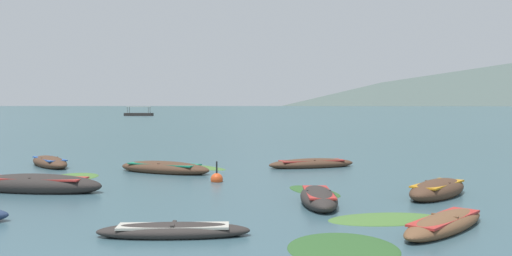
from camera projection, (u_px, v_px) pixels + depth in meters
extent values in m
plane|color=#385660|center=(267.00, 106.00, 1506.20)|extent=(6000.00, 6000.00, 0.00)
cone|color=#4C5B56|center=(138.00, 35.00, 2011.16)|extent=(1657.81, 1657.81, 531.26)
cone|color=#4C5B56|center=(441.00, 27.00, 2111.79)|extent=(2646.26, 2646.26, 617.46)
ellipsoid|color=#4C3323|center=(312.00, 164.00, 24.33)|extent=(4.22, 2.29, 0.51)
cube|color=#B22D28|center=(312.00, 161.00, 24.32)|extent=(3.04, 1.65, 0.05)
cube|color=#4C3323|center=(312.00, 160.00, 24.32)|extent=(0.30, 0.73, 0.04)
ellipsoid|color=#2D2826|center=(37.00, 185.00, 17.55)|extent=(4.61, 1.82, 0.74)
cube|color=#B22D28|center=(37.00, 178.00, 17.54)|extent=(3.32, 1.31, 0.05)
cube|color=#2D2826|center=(37.00, 177.00, 17.54)|extent=(0.19, 0.87, 0.04)
ellipsoid|color=brown|center=(445.00, 224.00, 12.19)|extent=(3.08, 3.39, 0.46)
cube|color=#B22D28|center=(445.00, 218.00, 12.19)|extent=(2.22, 2.44, 0.05)
cube|color=brown|center=(445.00, 216.00, 12.18)|extent=(0.52, 0.46, 0.04)
ellipsoid|color=#4C3323|center=(50.00, 162.00, 24.77)|extent=(3.23, 3.70, 0.59)
cube|color=#28519E|center=(50.00, 159.00, 24.76)|extent=(2.33, 2.66, 0.05)
cube|color=#4C3323|center=(50.00, 158.00, 24.76)|extent=(0.65, 0.53, 0.04)
ellipsoid|color=#4C3323|center=(164.00, 168.00, 22.48)|extent=(4.48, 2.95, 0.60)
cube|color=#197A56|center=(164.00, 164.00, 22.47)|extent=(3.23, 2.13, 0.05)
cube|color=#4C3323|center=(164.00, 163.00, 22.47)|extent=(0.44, 0.85, 0.04)
ellipsoid|color=#2D2826|center=(319.00, 198.00, 15.31)|extent=(1.08, 3.20, 0.58)
cube|color=#B22D28|center=(319.00, 192.00, 15.30)|extent=(0.78, 2.30, 0.05)
cube|color=#2D2826|center=(319.00, 191.00, 15.30)|extent=(0.69, 0.09, 0.04)
ellipsoid|color=#2D2826|center=(174.00, 231.00, 11.60)|extent=(3.38, 1.03, 0.37)
cube|color=#B7B2A3|center=(173.00, 226.00, 11.59)|extent=(2.43, 0.74, 0.05)
cube|color=#2D2826|center=(173.00, 224.00, 11.59)|extent=(0.12, 0.56, 0.04)
ellipsoid|color=#4C3323|center=(438.00, 190.00, 16.64)|extent=(2.98, 3.32, 0.66)
cube|color=orange|center=(438.00, 184.00, 16.63)|extent=(2.15, 2.39, 0.05)
cube|color=#4C3323|center=(438.00, 182.00, 16.63)|extent=(0.65, 0.55, 0.04)
cube|color=#2D2826|center=(139.00, 115.00, 135.14)|extent=(7.17, 2.54, 0.90)
cylinder|color=#4C4742|center=(150.00, 110.00, 135.73)|extent=(0.10, 0.10, 1.80)
cylinder|color=#4C4742|center=(148.00, 110.00, 134.07)|extent=(0.10, 0.10, 1.80)
cylinder|color=#4C4742|center=(129.00, 110.00, 136.12)|extent=(0.10, 0.10, 1.80)
cylinder|color=#4C4742|center=(127.00, 110.00, 134.46)|extent=(0.10, 0.10, 1.80)
cube|color=beige|center=(139.00, 107.00, 135.06)|extent=(6.02, 2.13, 0.12)
sphere|color=#DB4C1E|center=(217.00, 179.00, 19.79)|extent=(0.46, 0.46, 0.46)
cylinder|color=black|center=(217.00, 170.00, 19.77)|extent=(0.06, 0.06, 0.67)
ellipsoid|color=#477033|center=(386.00, 219.00, 13.31)|extent=(3.23, 2.08, 0.14)
ellipsoid|color=#2D5628|center=(343.00, 249.00, 10.59)|extent=(2.37, 2.73, 0.14)
ellipsoid|color=#477033|center=(196.00, 167.00, 24.38)|extent=(3.53, 3.17, 0.14)
ellipsoid|color=#477033|center=(75.00, 177.00, 21.13)|extent=(1.99, 2.41, 0.14)
ellipsoid|color=#2D5628|center=(314.00, 192.00, 17.58)|extent=(2.18, 2.93, 0.14)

